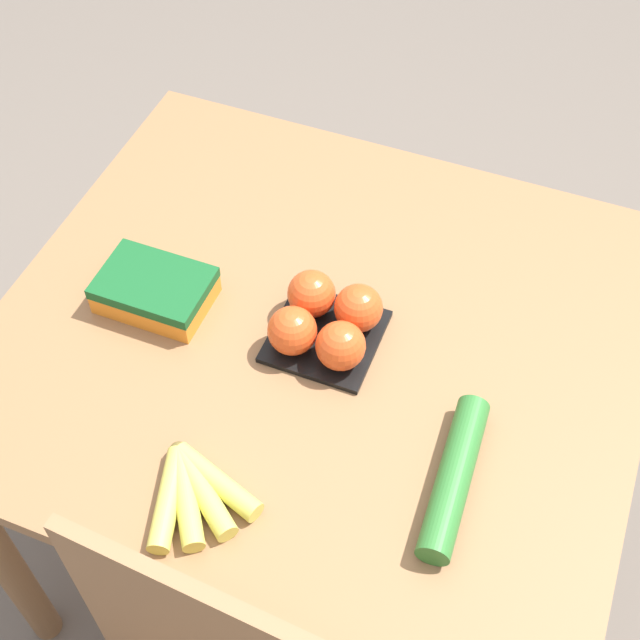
{
  "coord_description": "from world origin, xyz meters",
  "views": [
    {
      "loc": [
        -0.33,
        0.84,
        1.95
      ],
      "look_at": [
        0.0,
        0.0,
        0.81
      ],
      "focal_mm": 50.0,
      "sensor_mm": 36.0,
      "label": 1
    }
  ],
  "objects_px": {
    "carrot_bag": "(155,288)",
    "cucumber_near": "(454,476)",
    "banana_bunch": "(193,491)",
    "tomato_pack": "(326,321)"
  },
  "relations": [
    {
      "from": "banana_bunch",
      "to": "cucumber_near",
      "type": "bearing_deg",
      "value": -155.62
    },
    {
      "from": "banana_bunch",
      "to": "tomato_pack",
      "type": "bearing_deg",
      "value": -102.07
    },
    {
      "from": "banana_bunch",
      "to": "cucumber_near",
      "type": "xyz_separation_m",
      "value": [
        -0.34,
        -0.16,
        0.01
      ]
    },
    {
      "from": "cucumber_near",
      "to": "tomato_pack",
      "type": "bearing_deg",
      "value": -34.11
    },
    {
      "from": "banana_bunch",
      "to": "carrot_bag",
      "type": "bearing_deg",
      "value": -53.98
    },
    {
      "from": "tomato_pack",
      "to": "carrot_bag",
      "type": "height_order",
      "value": "tomato_pack"
    },
    {
      "from": "carrot_bag",
      "to": "cucumber_near",
      "type": "distance_m",
      "value": 0.59
    },
    {
      "from": "tomato_pack",
      "to": "carrot_bag",
      "type": "xyz_separation_m",
      "value": [
        0.3,
        0.03,
        -0.01
      ]
    },
    {
      "from": "banana_bunch",
      "to": "carrot_bag",
      "type": "relative_size",
      "value": 0.92
    },
    {
      "from": "tomato_pack",
      "to": "cucumber_near",
      "type": "distance_m",
      "value": 0.33
    }
  ]
}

